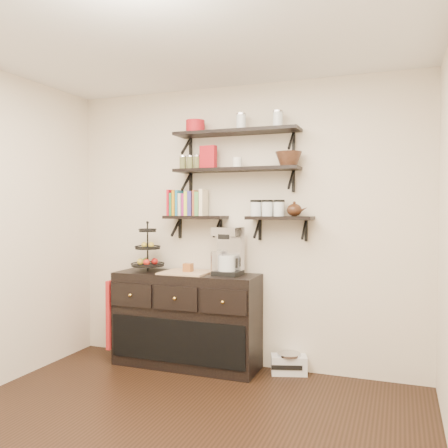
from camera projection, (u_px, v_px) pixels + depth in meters
ceiling at (150, 16)px, 2.89m from camera, size 3.50×3.50×0.02m
back_wall at (241, 226)px, 4.58m from camera, size 3.50×0.02×2.70m
shelf_top at (236, 132)px, 4.43m from camera, size 1.20×0.27×0.23m
shelf_mid at (236, 170)px, 4.44m from camera, size 1.20×0.27×0.23m
shelf_low_left at (196, 218)px, 4.61m from camera, size 0.60×0.25×0.23m
shelf_low_right at (280, 219)px, 4.32m from camera, size 0.60×0.25×0.23m
cookbooks at (190, 204)px, 4.63m from camera, size 0.40×0.15×0.26m
glass_canisters at (267, 209)px, 4.36m from camera, size 0.32×0.10×0.13m
sideboard at (187, 319)px, 4.56m from camera, size 1.40×0.50×0.92m
fruit_stand at (148, 255)px, 4.68m from camera, size 0.32×0.32×0.47m
candle at (188, 267)px, 4.53m from camera, size 0.08×0.08×0.08m
coffee_maker at (229, 252)px, 4.41m from camera, size 0.26×0.25×0.45m
thermal_carafe at (216, 263)px, 4.41m from camera, size 0.11×0.11×0.22m
apron at (116, 313)px, 4.72m from camera, size 0.04×0.29×0.67m
radio at (289, 364)px, 4.34m from camera, size 0.35×0.27×0.19m
recipe_box at (208, 157)px, 4.53m from camera, size 0.17×0.08×0.22m
walnut_bowl at (289, 159)px, 4.26m from camera, size 0.24×0.24×0.13m
ramekins at (237, 163)px, 4.43m from camera, size 0.09×0.09×0.10m
teapot at (294, 209)px, 4.27m from camera, size 0.18×0.14×0.14m
red_pot at (195, 127)px, 4.57m from camera, size 0.18×0.18×0.12m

